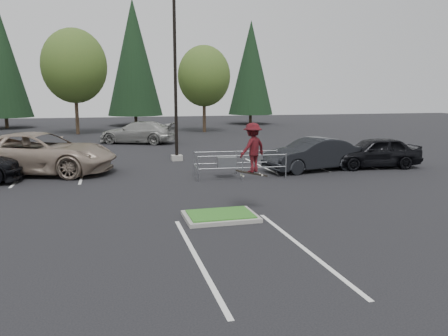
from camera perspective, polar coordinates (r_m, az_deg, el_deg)
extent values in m
plane|color=black|center=(13.52, -0.48, -6.59)|extent=(120.00, 120.00, 0.00)
cube|color=gray|center=(13.50, -0.48, -6.34)|extent=(2.20, 1.60, 0.12)
cube|color=#2D6720|center=(13.48, -0.48, -6.04)|extent=(1.95, 1.35, 0.05)
cube|color=silver|center=(21.93, -17.97, -0.70)|extent=(0.12, 5.20, 0.01)
cube|color=silver|center=(22.26, -24.92, -0.99)|extent=(0.12, 5.20, 0.01)
cube|color=silver|center=(23.22, 4.77, 0.30)|extent=(0.12, 5.20, 0.01)
cube|color=silver|center=(24.25, 10.80, 0.57)|extent=(0.12, 5.20, 0.01)
cube|color=silver|center=(25.52, 16.27, 0.80)|extent=(0.12, 5.20, 0.01)
cube|color=silver|center=(10.46, -3.62, -11.57)|extent=(0.12, 6.00, 0.01)
cube|color=silver|center=(11.26, 10.20, -10.13)|extent=(0.12, 6.00, 0.01)
cube|color=gray|center=(25.11, -6.18, 1.33)|extent=(0.60, 0.60, 0.30)
cylinder|color=black|center=(24.87, -6.39, 12.46)|extent=(0.18, 0.18, 10.00)
cylinder|color=#38281C|center=(43.20, -18.65, 6.52)|extent=(0.32, 0.32, 3.50)
ellipsoid|color=#2A5820|center=(43.22, -18.98, 12.49)|extent=(5.89, 5.89, 6.77)
sphere|color=#2A5820|center=(42.85, -18.14, 11.58)|extent=(3.68, 3.68, 3.68)
sphere|color=#2A5820|center=(43.63, -19.57, 11.70)|extent=(4.05, 4.05, 4.05)
cylinder|color=#38281C|center=(43.42, -2.59, 6.73)|extent=(0.32, 0.32, 3.04)
ellipsoid|color=#2A5820|center=(43.39, -2.63, 11.91)|extent=(5.12, 5.12, 5.89)
sphere|color=#2A5820|center=(43.21, -1.75, 11.07)|extent=(3.20, 3.20, 3.20)
sphere|color=#2A5820|center=(43.66, -3.39, 11.26)|extent=(3.52, 3.52, 3.52)
cylinder|color=#38281C|center=(53.75, -26.52, 5.32)|extent=(0.36, 0.36, 1.20)
cone|color=black|center=(53.76, -27.05, 12.23)|extent=(5.72, 5.72, 11.80)
cylinder|color=#38281C|center=(53.26, -11.43, 6.12)|extent=(0.36, 0.36, 1.20)
cone|color=black|center=(53.32, -11.69, 13.91)|extent=(6.38, 6.38, 13.30)
cylinder|color=#38281C|center=(54.93, 3.46, 6.40)|extent=(0.36, 0.36, 1.20)
cone|color=black|center=(54.92, 3.53, 12.92)|extent=(5.50, 5.50, 11.30)
cylinder|color=gray|center=(18.93, -3.44, -0.09)|extent=(0.06, 0.06, 1.14)
cylinder|color=gray|center=(20.30, -3.90, 0.57)|extent=(0.06, 0.06, 1.14)
cylinder|color=gray|center=(19.26, 2.46, 0.09)|extent=(0.06, 0.06, 1.14)
cylinder|color=gray|center=(20.60, 1.61, 0.73)|extent=(0.06, 0.06, 1.14)
cylinder|color=gray|center=(19.79, 8.09, 0.26)|extent=(0.06, 0.06, 1.14)
cylinder|color=gray|center=(21.10, 6.91, 0.88)|extent=(0.06, 0.06, 1.14)
cylinder|color=gray|center=(19.26, 2.46, 0.02)|extent=(3.97, 0.37, 0.05)
cylinder|color=gray|center=(19.18, 2.47, 1.63)|extent=(3.97, 0.37, 0.05)
cylinder|color=gray|center=(20.61, 1.61, 0.66)|extent=(3.97, 0.37, 0.05)
cylinder|color=gray|center=(20.53, 1.62, 2.17)|extent=(3.97, 0.37, 0.05)
cube|color=gray|center=(19.79, 0.33, 0.78)|extent=(0.89, 0.58, 0.48)
cube|color=black|center=(14.11, 3.64, -0.69)|extent=(1.04, 0.38, 0.26)
cylinder|color=beige|center=(13.93, 2.54, -1.06)|extent=(0.06, 0.04, 0.06)
cylinder|color=beige|center=(14.13, 2.28, -0.90)|extent=(0.06, 0.04, 0.06)
cylinder|color=beige|center=(14.13, 4.99, -0.93)|extent=(0.06, 0.04, 0.06)
cylinder|color=beige|center=(14.32, 4.71, -0.78)|extent=(0.06, 0.04, 0.06)
imported|color=maroon|center=(13.99, 3.68, 2.68)|extent=(1.18, 1.01, 1.58)
imported|color=gray|center=(22.61, -23.09, 1.82)|extent=(7.78, 5.36, 1.97)
imported|color=black|center=(22.05, 11.46, 1.75)|extent=(5.12, 2.52, 1.61)
imported|color=black|center=(23.80, 19.04, 1.97)|extent=(4.87, 2.35, 1.60)
imported|color=#9E9F99|center=(34.06, -11.03, 4.59)|extent=(6.26, 4.58, 1.68)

